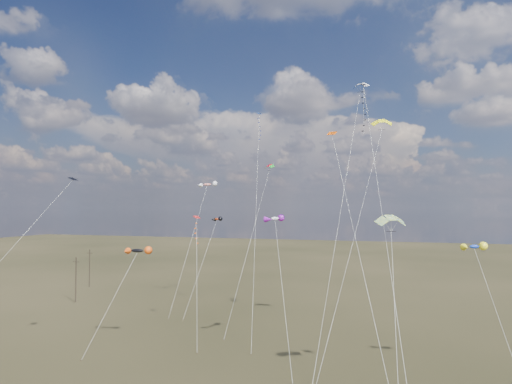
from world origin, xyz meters
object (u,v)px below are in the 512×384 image
(utility_pole_near, at_px, (76,279))
(novelty_black_orange, at_px, (137,251))
(parafoil_yellow, at_px, (382,122))
(diamond_black_high, at_px, (365,119))
(utility_pole_far, at_px, (89,268))

(utility_pole_near, distance_m, novelty_black_orange, 32.09)
(parafoil_yellow, distance_m, novelty_black_orange, 35.76)
(diamond_black_high, bearing_deg, utility_pole_near, 170.19)
(utility_pole_near, height_order, utility_pole_far, same)
(utility_pole_far, bearing_deg, parafoil_yellow, -18.27)
(utility_pole_far, bearing_deg, diamond_black_high, -21.00)
(utility_pole_far, xyz_separation_m, parafoil_yellow, (61.68, -20.37, 24.25))
(utility_pole_far, xyz_separation_m, diamond_black_high, (59.77, -22.95, 24.30))
(diamond_black_high, bearing_deg, parafoil_yellow, 53.60)
(utility_pole_near, relative_size, novelty_black_orange, 0.66)
(utility_pole_near, distance_m, parafoil_yellow, 59.25)
(utility_pole_far, distance_m, diamond_black_high, 68.48)
(utility_pole_near, xyz_separation_m, diamond_black_high, (51.77, -8.95, 24.30))
(utility_pole_near, xyz_separation_m, parafoil_yellow, (53.68, -6.37, 24.25))
(parafoil_yellow, bearing_deg, utility_pole_far, 161.73)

